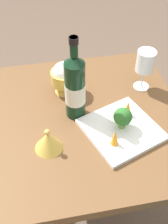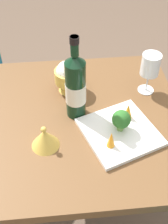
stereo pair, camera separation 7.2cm
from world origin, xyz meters
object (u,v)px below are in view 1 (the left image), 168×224
Objects in this scene: wine_bottle at (75,87)px; serving_plate at (121,129)px; broccoli_floret at (123,117)px; rice_bowl at (64,77)px; wine_glass at (145,62)px; rice_bowl_lid at (48,141)px; carrot_garnish_right at (115,137)px; carrot_garnish_left at (128,108)px.

serving_plate is at bearing 51.20° from wine_bottle.
wine_bottle reaches higher than broccoli_floret.
wine_bottle is 2.40× the size of rice_bowl.
wine_bottle is at bearing -126.71° from broccoli_floret.
rice_bowl_lid is (0.26, -0.43, -0.09)m from wine_glass.
wine_bottle is 1.06× the size of serving_plate.
serving_plate is 0.09m from carrot_garnish_right.
wine_bottle is 3.96× the size of broccoli_floret.
wine_glass is 1.79× the size of rice_bowl_lid.
wine_bottle is 5.30× the size of carrot_garnish_left.
serving_plate is 4.78× the size of carrot_garnish_right.
rice_bowl_lid is at bearing -99.28° from carrot_garnish_right.
rice_bowl_lid is at bearing -58.91° from wine_glass.
broccoli_floret is at bearing 97.40° from rice_bowl_lid.
carrot_garnish_right is (0.29, -0.20, -0.08)m from wine_glass.
broccoli_floret is at bearing -33.33° from carrot_garnish_left.
wine_glass is at bearing 145.41° from broccoli_floret.
rice_bowl_lid is 1.56× the size of carrot_garnish_left.
rice_bowl_lid reaches higher than carrot_garnish_left.
broccoli_floret is (-0.01, 0.00, 0.06)m from serving_plate.
broccoli_floret is at bearing 34.24° from rice_bowl.
rice_bowl_lid is at bearing -38.84° from wine_bottle.
wine_bottle reaches higher than rice_bowl.
serving_plate is at bearing -34.08° from wine_glass.
rice_bowl_lid is at bearing -18.56° from rice_bowl.
wine_bottle is 0.16m from rice_bowl.
rice_bowl is at bearing -146.81° from serving_plate.
broccoli_floret is (0.22, -0.15, -0.06)m from wine_glass.
wine_bottle is 0.21m from rice_bowl_lid.
carrot_garnish_left is at bearing 146.67° from broccoli_floret.
broccoli_floret is 0.07m from carrot_garnish_left.
carrot_garnish_left is (0.20, 0.21, -0.03)m from rice_bowl.
rice_bowl is 0.31m from rice_bowl_lid.
carrot_garnish_right is (0.13, -0.09, 0.00)m from carrot_garnish_left.
rice_bowl is at bearing 161.44° from rice_bowl_lid.
wine_bottle is at bearing -70.64° from wine_glass.
rice_bowl_lid is (0.15, -0.12, -0.10)m from wine_bottle.
wine_glass is at bearing 145.78° from carrot_garnish_right.
wine_glass reaches higher than rice_bowl_lid.
broccoli_floret is 0.09m from carrot_garnish_right.
carrot_garnish_right is (0.07, -0.04, 0.04)m from serving_plate.
rice_bowl_lid is 0.27m from serving_plate.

